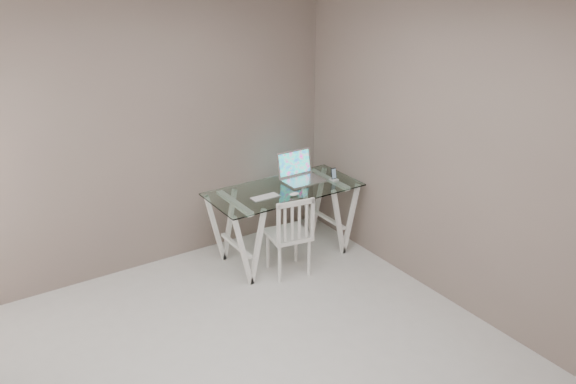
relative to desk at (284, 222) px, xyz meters
name	(u,v)px	position (x,y,z in m)	size (l,w,h in m)	color
room	(251,167)	(-1.26, -1.61, 1.33)	(4.50, 4.52, 2.71)	beige
desk	(284,222)	(0.00, 0.00, 0.00)	(1.50, 0.70, 0.75)	silver
chair	(291,233)	(-0.15, -0.34, 0.07)	(0.43, 0.43, 0.82)	silver
laptop	(299,173)	(0.27, 0.13, 0.43)	(0.40, 0.33, 0.28)	silver
keyboard	(265,197)	(-0.27, -0.09, 0.37)	(0.29, 0.12, 0.01)	silver
mouse	(294,194)	(-0.01, -0.20, 0.38)	(0.10, 0.06, 0.03)	white
phone_dock	(334,177)	(0.55, -0.09, 0.40)	(0.07, 0.07, 0.13)	white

